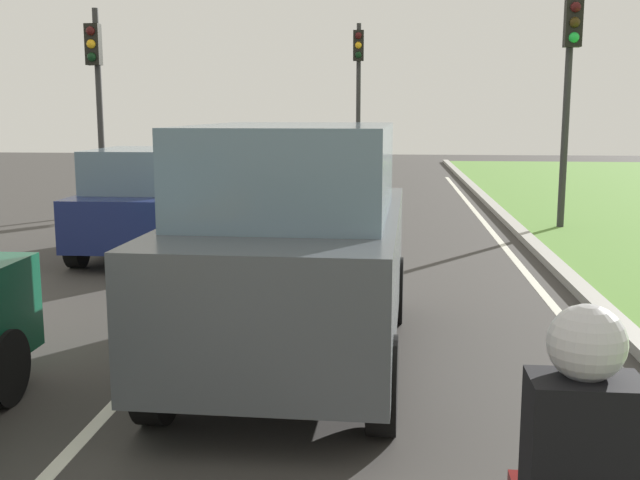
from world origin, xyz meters
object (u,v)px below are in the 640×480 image
(traffic_light_near_right, at_px, (570,67))
(traffic_light_overhead_left, at_px, (96,79))
(rider_person, at_px, (580,452))
(traffic_light_far_median, at_px, (358,77))
(car_suv_ahead, at_px, (296,245))
(car_hatchback_far, at_px, (147,202))

(traffic_light_near_right, relative_size, traffic_light_overhead_left, 1.05)
(rider_person, xyz_separation_m, traffic_light_far_median, (-1.70, 21.15, 2.19))
(car_suv_ahead, relative_size, traffic_light_overhead_left, 0.98)
(car_suv_ahead, distance_m, traffic_light_overhead_left, 11.75)
(rider_person, relative_size, traffic_light_far_median, 0.23)
(traffic_light_overhead_left, bearing_deg, car_suv_ahead, -60.21)
(car_hatchback_far, xyz_separation_m, traffic_light_far_median, (3.05, 11.41, 2.50))
(car_suv_ahead, height_order, car_hatchback_far, car_suv_ahead)
(rider_person, height_order, traffic_light_far_median, traffic_light_far_median)
(car_hatchback_far, bearing_deg, traffic_light_near_right, 22.94)
(car_hatchback_far, height_order, traffic_light_overhead_left, traffic_light_overhead_left)
(car_suv_ahead, relative_size, traffic_light_near_right, 0.93)
(car_suv_ahead, bearing_deg, rider_person, -68.44)
(traffic_light_far_median, bearing_deg, traffic_light_overhead_left, -129.70)
(traffic_light_near_right, xyz_separation_m, traffic_light_overhead_left, (-10.09, 1.39, -0.15))
(car_suv_ahead, bearing_deg, traffic_light_far_median, 92.12)
(car_hatchback_far, height_order, traffic_light_near_right, traffic_light_near_right)
(rider_person, bearing_deg, traffic_light_near_right, 78.48)
(car_hatchback_far, xyz_separation_m, rider_person, (4.75, -9.74, 0.31))
(car_hatchback_far, xyz_separation_m, traffic_light_near_right, (7.52, 3.25, 2.36))
(rider_person, bearing_deg, traffic_light_overhead_left, 117.51)
(traffic_light_near_right, bearing_deg, car_hatchback_far, -156.63)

